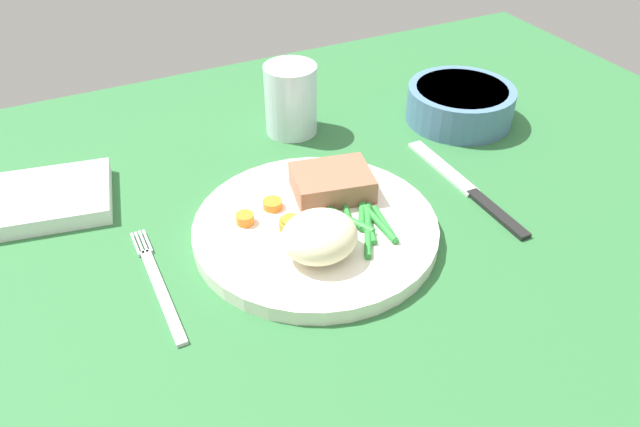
{
  "coord_description": "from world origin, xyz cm",
  "views": [
    {
      "loc": [
        -20.89,
        -41.8,
        41.7
      ],
      "look_at": [
        0.5,
        1.69,
        4.6
      ],
      "focal_mm": 34.6,
      "sensor_mm": 36.0,
      "label": 1
    }
  ],
  "objects_px": {
    "water_glass": "(291,104)",
    "salad_bowl": "(460,102)",
    "meat_portion": "(332,183)",
    "fork": "(158,284)",
    "napkin": "(46,199)",
    "dinner_plate": "(320,228)",
    "knife": "(467,188)"
  },
  "relations": [
    {
      "from": "knife",
      "to": "salad_bowl",
      "type": "relative_size",
      "value": 1.49
    },
    {
      "from": "dinner_plate",
      "to": "meat_portion",
      "type": "height_order",
      "value": "meat_portion"
    },
    {
      "from": "water_glass",
      "to": "fork",
      "type": "bearing_deg",
      "value": -137.6
    },
    {
      "from": "meat_portion",
      "to": "salad_bowl",
      "type": "xyz_separation_m",
      "value": [
        0.24,
        0.09,
        -0.0
      ]
    },
    {
      "from": "fork",
      "to": "napkin",
      "type": "bearing_deg",
      "value": 110.92
    },
    {
      "from": "dinner_plate",
      "to": "knife",
      "type": "relative_size",
      "value": 1.2
    },
    {
      "from": "meat_portion",
      "to": "napkin",
      "type": "xyz_separation_m",
      "value": [
        -0.28,
        0.13,
        -0.02
      ]
    },
    {
      "from": "meat_portion",
      "to": "fork",
      "type": "distance_m",
      "value": 0.21
    },
    {
      "from": "dinner_plate",
      "to": "water_glass",
      "type": "height_order",
      "value": "water_glass"
    },
    {
      "from": "salad_bowl",
      "to": "napkin",
      "type": "distance_m",
      "value": 0.51
    },
    {
      "from": "fork",
      "to": "salad_bowl",
      "type": "relative_size",
      "value": 1.21
    },
    {
      "from": "dinner_plate",
      "to": "napkin",
      "type": "xyz_separation_m",
      "value": [
        -0.24,
        0.17,
        0.0
      ]
    },
    {
      "from": "salad_bowl",
      "to": "napkin",
      "type": "xyz_separation_m",
      "value": [
        -0.51,
        0.04,
        -0.02
      ]
    },
    {
      "from": "dinner_plate",
      "to": "knife",
      "type": "bearing_deg",
      "value": -0.9
    },
    {
      "from": "dinner_plate",
      "to": "water_glass",
      "type": "distance_m",
      "value": 0.22
    },
    {
      "from": "meat_portion",
      "to": "knife",
      "type": "distance_m",
      "value": 0.16
    },
    {
      "from": "knife",
      "to": "napkin",
      "type": "height_order",
      "value": "napkin"
    },
    {
      "from": "knife",
      "to": "water_glass",
      "type": "relative_size",
      "value": 2.32
    },
    {
      "from": "water_glass",
      "to": "salad_bowl",
      "type": "distance_m",
      "value": 0.22
    },
    {
      "from": "meat_portion",
      "to": "water_glass",
      "type": "xyz_separation_m",
      "value": [
        0.03,
        0.17,
        0.01
      ]
    },
    {
      "from": "dinner_plate",
      "to": "napkin",
      "type": "relative_size",
      "value": 1.84
    },
    {
      "from": "fork",
      "to": "knife",
      "type": "xyz_separation_m",
      "value": [
        0.35,
        -0.0,
        -0.0
      ]
    },
    {
      "from": "dinner_plate",
      "to": "salad_bowl",
      "type": "bearing_deg",
      "value": 26.41
    },
    {
      "from": "water_glass",
      "to": "napkin",
      "type": "relative_size",
      "value": 0.66
    },
    {
      "from": "meat_portion",
      "to": "knife",
      "type": "xyz_separation_m",
      "value": [
        0.15,
        -0.04,
        -0.03
      ]
    },
    {
      "from": "knife",
      "to": "napkin",
      "type": "relative_size",
      "value": 1.54
    },
    {
      "from": "knife",
      "to": "water_glass",
      "type": "distance_m",
      "value": 0.24
    },
    {
      "from": "dinner_plate",
      "to": "napkin",
      "type": "distance_m",
      "value": 0.3
    },
    {
      "from": "water_glass",
      "to": "napkin",
      "type": "xyz_separation_m",
      "value": [
        -0.3,
        -0.03,
        -0.03
      ]
    },
    {
      "from": "water_glass",
      "to": "salad_bowl",
      "type": "relative_size",
      "value": 0.64
    },
    {
      "from": "water_glass",
      "to": "salad_bowl",
      "type": "xyz_separation_m",
      "value": [
        0.21,
        -0.07,
        -0.01
      ]
    },
    {
      "from": "dinner_plate",
      "to": "fork",
      "type": "height_order",
      "value": "dinner_plate"
    }
  ]
}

